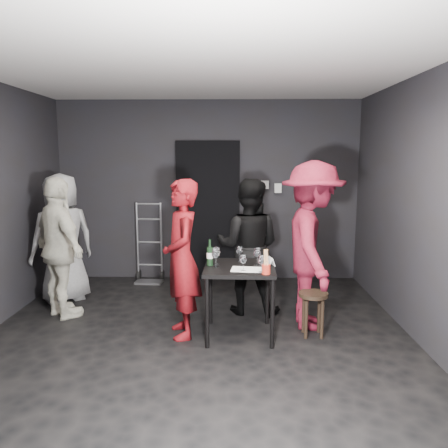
{
  "coord_description": "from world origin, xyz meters",
  "views": [
    {
      "loc": [
        0.37,
        -4.1,
        1.89
      ],
      "look_at": [
        0.28,
        0.25,
        1.2
      ],
      "focal_mm": 35.0,
      "sensor_mm": 36.0,
      "label": 1
    }
  ],
  "objects_px": {
    "man_maroon": "(313,227)",
    "breadstick_cup": "(266,262)",
    "tasting_table": "(239,275)",
    "woman_black": "(248,241)",
    "hand_truck": "(150,267)",
    "stool": "(313,303)",
    "wine_bottle": "(210,255)",
    "server_red": "(182,251)",
    "bystander_grey": "(62,231)",
    "bystander_cream": "(59,241)"
  },
  "relations": [
    {
      "from": "man_maroon",
      "to": "bystander_cream",
      "type": "bearing_deg",
      "value": 87.19
    },
    {
      "from": "woman_black",
      "to": "wine_bottle",
      "type": "distance_m",
      "value": 0.8
    },
    {
      "from": "tasting_table",
      "to": "woman_black",
      "type": "bearing_deg",
      "value": 80.57
    },
    {
      "from": "bystander_cream",
      "to": "wine_bottle",
      "type": "xyz_separation_m",
      "value": [
        1.76,
        -0.47,
        -0.05
      ]
    },
    {
      "from": "hand_truck",
      "to": "server_red",
      "type": "bearing_deg",
      "value": -66.15
    },
    {
      "from": "woman_black",
      "to": "bystander_cream",
      "type": "distance_m",
      "value": 2.2
    },
    {
      "from": "woman_black",
      "to": "bystander_grey",
      "type": "relative_size",
      "value": 0.95
    },
    {
      "from": "bystander_grey",
      "to": "breadstick_cup",
      "type": "bearing_deg",
      "value": 110.49
    },
    {
      "from": "stool",
      "to": "server_red",
      "type": "xyz_separation_m",
      "value": [
        -1.37,
        -0.0,
        0.55
      ]
    },
    {
      "from": "bystander_grey",
      "to": "wine_bottle",
      "type": "relative_size",
      "value": 6.74
    },
    {
      "from": "wine_bottle",
      "to": "woman_black",
      "type": "bearing_deg",
      "value": 57.79
    },
    {
      "from": "tasting_table",
      "to": "breadstick_cup",
      "type": "xyz_separation_m",
      "value": [
        0.25,
        -0.29,
        0.21
      ]
    },
    {
      "from": "stool",
      "to": "bystander_grey",
      "type": "xyz_separation_m",
      "value": [
        -3.03,
        1.05,
        0.56
      ]
    },
    {
      "from": "man_maroon",
      "to": "breadstick_cup",
      "type": "relative_size",
      "value": 8.69
    },
    {
      "from": "stool",
      "to": "man_maroon",
      "type": "distance_m",
      "value": 0.81
    },
    {
      "from": "tasting_table",
      "to": "breadstick_cup",
      "type": "distance_m",
      "value": 0.44
    },
    {
      "from": "breadstick_cup",
      "to": "hand_truck",
      "type": "bearing_deg",
      "value": 124.9
    },
    {
      "from": "woman_black",
      "to": "breadstick_cup",
      "type": "relative_size",
      "value": 6.76
    },
    {
      "from": "bystander_grey",
      "to": "breadstick_cup",
      "type": "height_order",
      "value": "bystander_grey"
    },
    {
      "from": "man_maroon",
      "to": "hand_truck",
      "type": "bearing_deg",
      "value": 53.11
    },
    {
      "from": "stool",
      "to": "man_maroon",
      "type": "xyz_separation_m",
      "value": [
        0.02,
        0.28,
        0.76
      ]
    },
    {
      "from": "woman_black",
      "to": "bystander_cream",
      "type": "xyz_separation_m",
      "value": [
        -2.19,
        -0.21,
        0.03
      ]
    },
    {
      "from": "hand_truck",
      "to": "tasting_table",
      "type": "xyz_separation_m",
      "value": [
        1.32,
        -1.96,
        0.43
      ]
    },
    {
      "from": "woman_black",
      "to": "stool",
      "type": "bearing_deg",
      "value": 144.42
    },
    {
      "from": "tasting_table",
      "to": "breadstick_cup",
      "type": "height_order",
      "value": "breadstick_cup"
    },
    {
      "from": "man_maroon",
      "to": "tasting_table",
      "type": "bearing_deg",
      "value": 110.83
    },
    {
      "from": "stool",
      "to": "bystander_grey",
      "type": "bearing_deg",
      "value": 160.79
    },
    {
      "from": "stool",
      "to": "breadstick_cup",
      "type": "bearing_deg",
      "value": -150.72
    },
    {
      "from": "hand_truck",
      "to": "stool",
      "type": "distance_m",
      "value": 2.87
    },
    {
      "from": "bystander_grey",
      "to": "wine_bottle",
      "type": "bearing_deg",
      "value": 110.95
    },
    {
      "from": "breadstick_cup",
      "to": "server_red",
      "type": "bearing_deg",
      "value": 161.14
    },
    {
      "from": "hand_truck",
      "to": "breadstick_cup",
      "type": "xyz_separation_m",
      "value": [
        1.57,
        -2.25,
        0.65
      ]
    },
    {
      "from": "wine_bottle",
      "to": "breadstick_cup",
      "type": "bearing_deg",
      "value": -29.81
    },
    {
      "from": "tasting_table",
      "to": "stool",
      "type": "distance_m",
      "value": 0.83
    },
    {
      "from": "stool",
      "to": "breadstick_cup",
      "type": "xyz_separation_m",
      "value": [
        -0.52,
        -0.29,
        0.51
      ]
    },
    {
      "from": "tasting_table",
      "to": "server_red",
      "type": "xyz_separation_m",
      "value": [
        -0.6,
        -0.0,
        0.26
      ]
    },
    {
      "from": "breadstick_cup",
      "to": "bystander_grey",
      "type": "bearing_deg",
      "value": 151.74
    },
    {
      "from": "hand_truck",
      "to": "breadstick_cup",
      "type": "height_order",
      "value": "hand_truck"
    },
    {
      "from": "man_maroon",
      "to": "breadstick_cup",
      "type": "bearing_deg",
      "value": 137.94
    },
    {
      "from": "tasting_table",
      "to": "server_red",
      "type": "height_order",
      "value": "server_red"
    },
    {
      "from": "server_red",
      "to": "bystander_grey",
      "type": "distance_m",
      "value": 1.96
    },
    {
      "from": "hand_truck",
      "to": "woman_black",
      "type": "bearing_deg",
      "value": -37.51
    },
    {
      "from": "breadstick_cup",
      "to": "woman_black",
      "type": "bearing_deg",
      "value": 97.74
    },
    {
      "from": "hand_truck",
      "to": "breadstick_cup",
      "type": "relative_size",
      "value": 4.63
    },
    {
      "from": "hand_truck",
      "to": "man_maroon",
      "type": "bearing_deg",
      "value": -34.81
    },
    {
      "from": "tasting_table",
      "to": "bystander_cream",
      "type": "bearing_deg",
      "value": 166.46
    },
    {
      "from": "woman_black",
      "to": "breadstick_cup",
      "type": "xyz_separation_m",
      "value": [
        0.14,
        -1.0,
        -0.01
      ]
    },
    {
      "from": "server_red",
      "to": "breadstick_cup",
      "type": "xyz_separation_m",
      "value": [
        0.85,
        -0.29,
        -0.04
      ]
    },
    {
      "from": "bystander_cream",
      "to": "bystander_grey",
      "type": "distance_m",
      "value": 0.58
    },
    {
      "from": "server_red",
      "to": "woman_black",
      "type": "relative_size",
      "value": 1.04
    }
  ]
}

